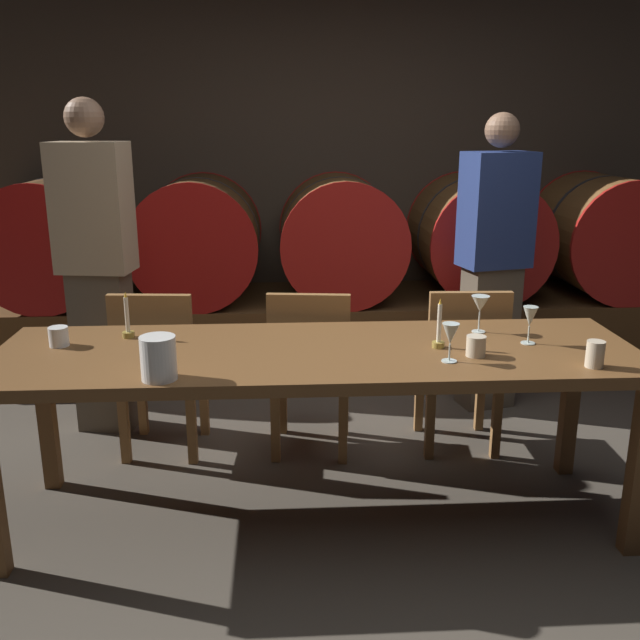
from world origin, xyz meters
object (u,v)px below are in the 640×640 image
(chair_right, at_px, (462,362))
(cup_right, at_px, (595,354))
(chair_left, at_px, (159,365))
(wine_glass_center, at_px, (480,305))
(wine_barrel_center, at_px, (340,237))
(guest_left, at_px, (97,267))
(dining_table, at_px, (318,366))
(cup_left, at_px, (59,337))
(cup_center, at_px, (476,346))
(candle_right, at_px, (439,334))
(wine_barrel_right, at_px, (476,236))
(wine_barrel_far_right, at_px, (604,235))
(pitcher, at_px, (158,358))
(guest_right, at_px, (493,263))
(wine_barrel_left, at_px, (199,239))
(wine_glass_left, at_px, (450,335))
(wine_glass_right, at_px, (530,318))
(chair_center, at_px, (310,365))
(candle_left, at_px, (128,325))
(wine_barrel_far_left, at_px, (56,240))

(chair_right, distance_m, cup_right, 0.98)
(chair_left, height_order, cup_right, chair_left)
(wine_glass_center, xyz_separation_m, cup_right, (0.31, -0.48, -0.07))
(wine_barrel_center, height_order, guest_left, guest_left)
(dining_table, bearing_deg, cup_left, 174.30)
(cup_center, bearing_deg, candle_right, 137.60)
(wine_barrel_right, relative_size, wine_barrel_far_right, 1.00)
(guest_left, bearing_deg, pitcher, 119.78)
(dining_table, relative_size, guest_right, 1.53)
(chair_left, distance_m, wine_glass_center, 1.61)
(wine_barrel_right, distance_m, chair_left, 2.44)
(dining_table, height_order, chair_right, chair_right)
(wine_barrel_left, relative_size, guest_right, 0.52)
(guest_left, relative_size, guest_right, 1.04)
(chair_right, xyz_separation_m, candle_right, (-0.27, -0.61, 0.34))
(wine_barrel_right, xyz_separation_m, cup_left, (-2.28, -1.91, -0.09))
(wine_glass_center, distance_m, cup_center, 0.35)
(cup_right, bearing_deg, guest_right, 88.16)
(wine_barrel_right, distance_m, wine_glass_center, 1.88)
(cup_left, bearing_deg, guest_left, 93.31)
(wine_glass_left, bearing_deg, guest_left, 143.62)
(wine_glass_right, bearing_deg, chair_center, 146.89)
(wine_barrel_center, relative_size, chair_right, 1.01)
(candle_left, distance_m, candle_right, 1.32)
(wine_glass_center, bearing_deg, cup_right, -56.65)
(dining_table, height_order, guest_right, guest_right)
(wine_barrel_far_right, xyz_separation_m, chair_center, (-2.12, -1.41, -0.41))
(wine_glass_center, bearing_deg, wine_barrel_center, 104.20)
(guest_left, bearing_deg, wine_barrel_right, -148.69)
(pitcher, relative_size, cup_right, 1.57)
(wine_barrel_right, bearing_deg, cup_center, -105.27)
(candle_left, bearing_deg, chair_left, 84.38)
(guest_left, distance_m, wine_glass_center, 2.02)
(wine_barrel_right, relative_size, pitcher, 5.49)
(wine_barrel_left, bearing_deg, chair_center, -64.04)
(candle_right, height_order, cup_left, candle_right)
(wine_barrel_far_right, relative_size, guest_left, 0.50)
(candle_left, relative_size, wine_glass_left, 1.32)
(dining_table, distance_m, wine_glass_center, 0.78)
(wine_barrel_far_right, height_order, chair_right, wine_barrel_far_right)
(pitcher, bearing_deg, guest_right, 42.20)
(wine_barrel_right, bearing_deg, wine_barrel_far_left, 180.00)
(wine_barrel_far_right, height_order, dining_table, wine_barrel_far_right)
(wine_barrel_right, relative_size, chair_right, 1.01)
(wine_barrel_far_left, relative_size, guest_right, 0.52)
(guest_left, bearing_deg, guest_right, -167.02)
(wine_barrel_right, height_order, cup_left, wine_barrel_right)
(chair_left, relative_size, cup_center, 10.63)
(guest_left, bearing_deg, wine_barrel_left, -105.16)
(candle_left, height_order, wine_glass_center, candle_left)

